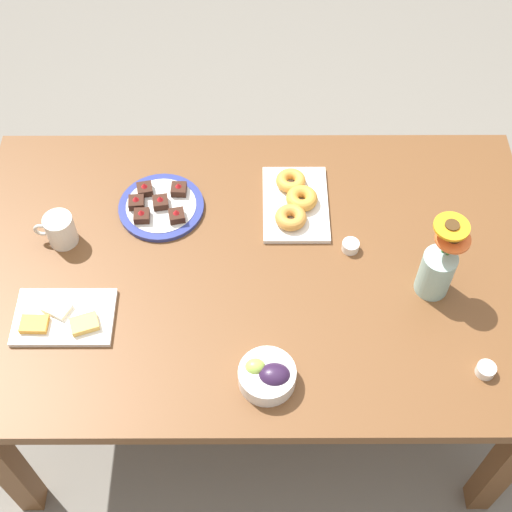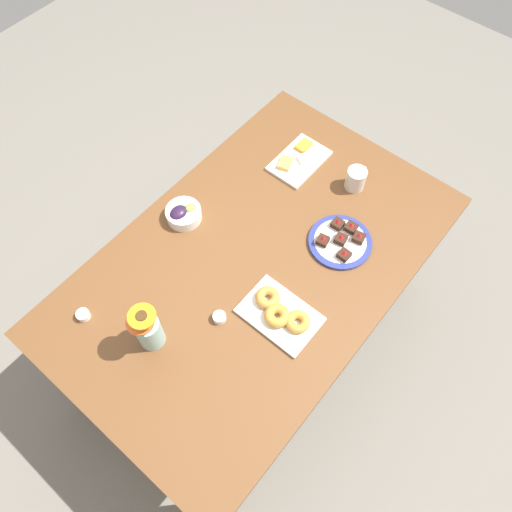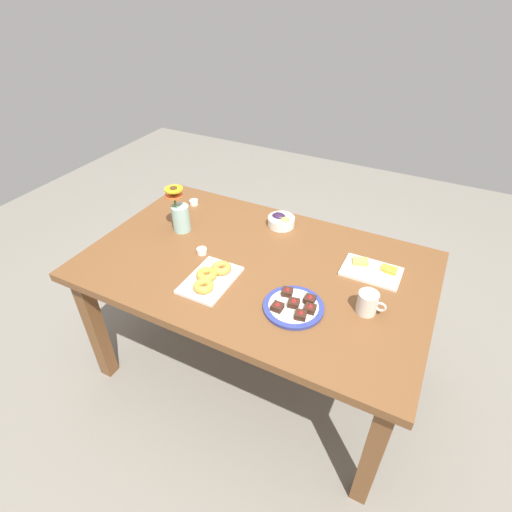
# 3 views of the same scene
# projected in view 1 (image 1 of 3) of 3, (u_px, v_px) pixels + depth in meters

# --- Properties ---
(ground_plane) EXTENTS (6.00, 6.00, 0.00)m
(ground_plane) POSITION_uv_depth(u_px,v_px,m) (256.00, 381.00, 2.57)
(ground_plane) COLOR slate
(dining_table) EXTENTS (1.60, 1.00, 0.74)m
(dining_table) POSITION_uv_depth(u_px,v_px,m) (256.00, 281.00, 2.04)
(dining_table) COLOR brown
(dining_table) RESTS_ON ground_plane
(coffee_mug) EXTENTS (0.12, 0.08, 0.10)m
(coffee_mug) POSITION_uv_depth(u_px,v_px,m) (61.00, 230.00, 1.98)
(coffee_mug) COLOR beige
(coffee_mug) RESTS_ON dining_table
(grape_bowl) EXTENTS (0.14, 0.14, 0.07)m
(grape_bowl) POSITION_uv_depth(u_px,v_px,m) (269.00, 376.00, 1.74)
(grape_bowl) COLOR white
(grape_bowl) RESTS_ON dining_table
(cheese_platter) EXTENTS (0.26, 0.17, 0.03)m
(cheese_platter) POSITION_uv_depth(u_px,v_px,m) (64.00, 318.00, 1.86)
(cheese_platter) COLOR white
(cheese_platter) RESTS_ON dining_table
(croissant_platter) EXTENTS (0.19, 0.28, 0.05)m
(croissant_platter) POSITION_uv_depth(u_px,v_px,m) (296.00, 201.00, 2.08)
(croissant_platter) COLOR white
(croissant_platter) RESTS_ON dining_table
(jam_cup_honey) EXTENTS (0.05, 0.05, 0.03)m
(jam_cup_honey) POSITION_uv_depth(u_px,v_px,m) (352.00, 246.00, 1.99)
(jam_cup_honey) COLOR white
(jam_cup_honey) RESTS_ON dining_table
(jam_cup_berry) EXTENTS (0.05, 0.05, 0.03)m
(jam_cup_berry) POSITION_uv_depth(u_px,v_px,m) (487.00, 370.00, 1.77)
(jam_cup_berry) COLOR white
(jam_cup_berry) RESTS_ON dining_table
(dessert_plate) EXTENTS (0.25, 0.25, 0.05)m
(dessert_plate) POSITION_uv_depth(u_px,v_px,m) (161.00, 206.00, 2.08)
(dessert_plate) COLOR navy
(dessert_plate) RESTS_ON dining_table
(flower_vase) EXTENTS (0.11, 0.11, 0.25)m
(flower_vase) POSITION_uv_depth(u_px,v_px,m) (439.00, 269.00, 1.85)
(flower_vase) COLOR #99C1B7
(flower_vase) RESTS_ON dining_table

